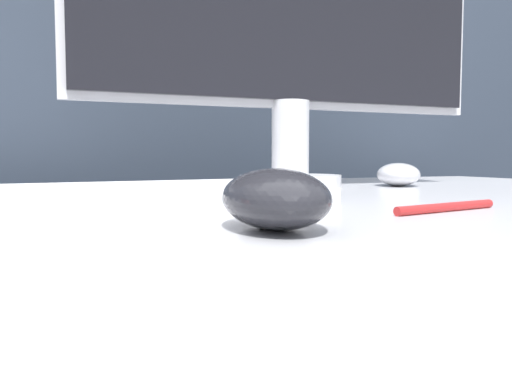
% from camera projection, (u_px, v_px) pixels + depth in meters
% --- Properties ---
extents(partition_panel, '(5.00, 0.03, 1.34)m').
position_uv_depth(partition_panel, '(157.00, 197.00, 1.15)').
color(partition_panel, '#333D4C').
rests_on(partition_panel, ground_plane).
extents(computer_mouse_near, '(0.09, 0.13, 0.04)m').
position_uv_depth(computer_mouse_near, '(275.00, 198.00, 0.34)').
color(computer_mouse_near, '#232328').
rests_on(computer_mouse_near, desk).
extents(keyboard, '(0.43, 0.16, 0.02)m').
position_uv_depth(keyboard, '(114.00, 198.00, 0.45)').
color(keyboard, silver).
rests_on(keyboard, desk).
extents(monitor, '(0.70, 0.17, 0.51)m').
position_uv_depth(monitor, '(291.00, 3.00, 0.80)').
color(monitor, silver).
rests_on(monitor, desk).
extents(computer_mouse_far, '(0.12, 0.13, 0.04)m').
position_uv_depth(computer_mouse_far, '(398.00, 174.00, 0.84)').
color(computer_mouse_far, silver).
rests_on(computer_mouse_far, desk).
extents(pen, '(0.13, 0.04, 0.01)m').
position_uv_depth(pen, '(447.00, 207.00, 0.44)').
color(pen, red).
rests_on(pen, desk).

